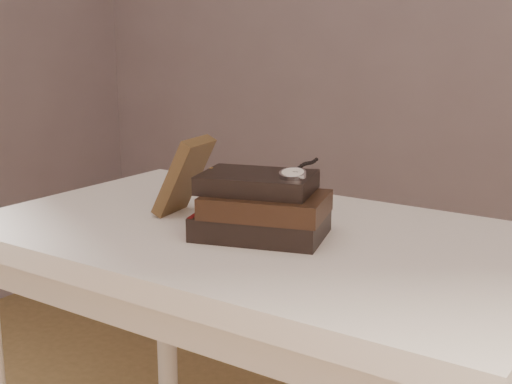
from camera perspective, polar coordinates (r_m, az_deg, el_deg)
The scene contains 5 objects.
table at distance 1.24m, azimuth 0.27°, elevation -7.16°, with size 1.00×0.60×0.75m.
book_stack at distance 1.15m, azimuth 0.47°, elevation -1.30°, with size 0.25×0.20×0.11m.
journal at distance 1.29m, azimuth -5.96°, elevation 1.33°, with size 0.02×0.10×0.15m, color #3B2916.
pocket_watch at distance 1.12m, azimuth 3.20°, elevation 1.60°, with size 0.06×0.15×0.02m.
eyeglasses at distance 1.24m, azimuth -1.94°, elevation 0.25°, with size 0.11×0.12×0.04m.
Camera 1 is at (0.65, -0.61, 1.09)m, focal length 48.44 mm.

